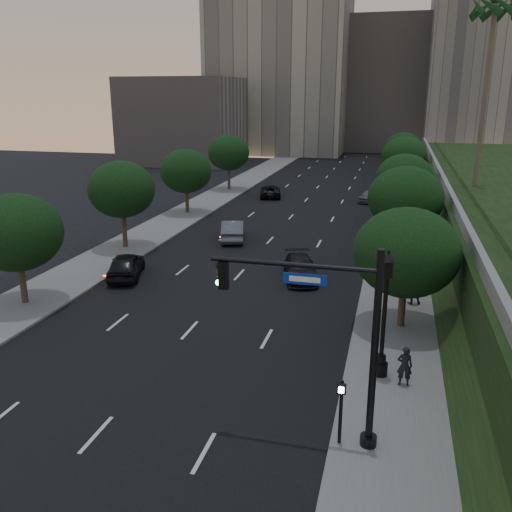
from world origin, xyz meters
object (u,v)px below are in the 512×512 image
(sedan_mid_left, at_px, (233,230))
(sedan_far_left, at_px, (270,191))
(traffic_signal_mast, at_px, (340,346))
(sedan_far_right, at_px, (370,196))
(street_lamp, at_px, (384,320))
(sedan_near_left, at_px, (126,265))
(sedan_near_right, at_px, (300,269))
(pedestrian_b, at_px, (413,287))
(pedestrian_c, at_px, (407,264))
(pedestrian_a, at_px, (405,366))

(sedan_mid_left, relative_size, sedan_far_left, 1.01)
(traffic_signal_mast, bearing_deg, sedan_far_right, 91.53)
(traffic_signal_mast, xyz_separation_m, street_lamp, (1.30, 4.94, -1.04))
(sedan_near_left, bearing_deg, sedan_mid_left, -128.10)
(street_lamp, bearing_deg, sedan_near_right, 115.07)
(sedan_mid_left, bearing_deg, pedestrian_b, 125.91)
(traffic_signal_mast, distance_m, sedan_far_right, 44.16)
(pedestrian_c, bearing_deg, pedestrian_b, 102.35)
(sedan_mid_left, bearing_deg, pedestrian_c, 138.82)
(traffic_signal_mast, bearing_deg, sedan_mid_left, 114.19)
(sedan_near_left, xyz_separation_m, sedan_far_left, (2.66, 30.05, -0.13))
(street_lamp, height_order, sedan_far_right, street_lamp)
(traffic_signal_mast, distance_m, sedan_far_left, 46.05)
(sedan_mid_left, bearing_deg, sedan_near_right, 115.14)
(pedestrian_a, bearing_deg, pedestrian_b, -94.72)
(pedestrian_c, bearing_deg, sedan_near_right, 22.29)
(sedan_mid_left, distance_m, sedan_far_right, 21.61)
(traffic_signal_mast, height_order, sedan_near_right, traffic_signal_mast)
(sedan_near_right, height_order, pedestrian_a, pedestrian_a)
(sedan_mid_left, distance_m, pedestrian_a, 24.53)
(sedan_near_left, xyz_separation_m, pedestrian_c, (17.60, 4.09, 0.21))
(traffic_signal_mast, relative_size, sedan_far_right, 1.68)
(sedan_near_left, distance_m, pedestrian_b, 17.93)
(traffic_signal_mast, xyz_separation_m, pedestrian_a, (2.25, 4.35, -2.68))
(sedan_far_right, bearing_deg, sedan_far_left, -161.76)
(street_lamp, xyz_separation_m, sedan_far_right, (-2.48, 39.10, -1.93))
(traffic_signal_mast, bearing_deg, pedestrian_c, 82.41)
(traffic_signal_mast, height_order, pedestrian_c, traffic_signal_mast)
(sedan_near_right, height_order, sedan_far_right, sedan_far_right)
(sedan_mid_left, bearing_deg, sedan_near_left, 54.35)
(traffic_signal_mast, bearing_deg, pedestrian_b, 78.61)
(sedan_near_right, xyz_separation_m, pedestrian_b, (6.91, -2.97, 0.40))
(sedan_far_right, height_order, pedestrian_a, pedestrian_a)
(pedestrian_b, bearing_deg, sedan_near_right, -33.40)
(sedan_near_left, relative_size, pedestrian_b, 2.52)
(traffic_signal_mast, xyz_separation_m, sedan_near_right, (-4.16, 16.62, -2.97))
(sedan_far_left, bearing_deg, street_lamp, 96.19)
(sedan_far_left, height_order, pedestrian_c, pedestrian_c)
(sedan_mid_left, bearing_deg, street_lamp, 106.83)
(sedan_near_left, distance_m, pedestrian_a, 19.99)
(pedestrian_a, xyz_separation_m, pedestrian_b, (0.50, 9.30, 0.11))
(sedan_mid_left, bearing_deg, traffic_signal_mast, 98.98)
(street_lamp, relative_size, sedan_far_right, 1.35)
(traffic_signal_mast, xyz_separation_m, sedan_far_right, (-1.17, 44.04, -2.96))
(sedan_near_left, distance_m, sedan_near_right, 11.28)
(sedan_near_right, bearing_deg, sedan_far_left, 91.01)
(pedestrian_b, relative_size, pedestrian_c, 1.09)
(sedan_near_left, height_order, pedestrian_b, pedestrian_b)
(sedan_far_left, distance_m, sedan_near_right, 28.83)
(sedan_near_left, bearing_deg, traffic_signal_mast, 119.32)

